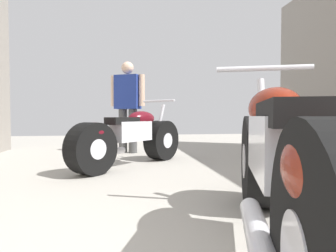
{
  "coord_description": "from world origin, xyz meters",
  "views": [
    {
      "loc": [
        -0.65,
        0.39,
        0.67
      ],
      "look_at": [
        -0.25,
        2.96,
        0.58
      ],
      "focal_mm": 30.15,
      "sensor_mm": 36.0,
      "label": 1
    }
  ],
  "objects": [
    {
      "name": "ground_plane",
      "position": [
        0.0,
        3.07,
        0.0
      ],
      "size": [
        14.73,
        14.73,
        0.0
      ],
      "primitive_type": "plane",
      "color": "#A8A399"
    },
    {
      "name": "motorcycle_maroon_cruiser",
      "position": [
        0.07,
        1.58,
        0.42
      ],
      "size": [
        1.02,
        2.14,
        1.02
      ],
      "color": "black",
      "rests_on": "ground_plane"
    },
    {
      "name": "motorcycle_black_naked",
      "position": [
        -0.58,
        4.15,
        0.37
      ],
      "size": [
        1.52,
        1.58,
        0.91
      ],
      "color": "black",
      "rests_on": "ground_plane"
    },
    {
      "name": "mechanic_in_blue",
      "position": [
        -0.59,
        5.59,
        0.94
      ],
      "size": [
        0.64,
        0.41,
        1.65
      ],
      "color": "#4C4C4C",
      "rests_on": "ground_plane"
    }
  ]
}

